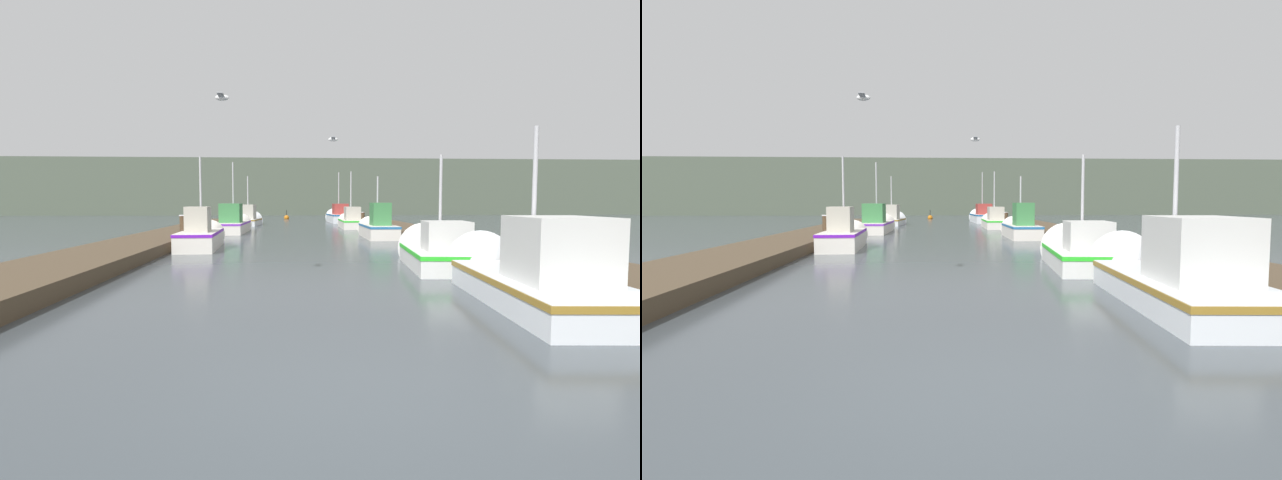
% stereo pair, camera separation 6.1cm
% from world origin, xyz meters
% --- Properties ---
extents(ground_plane, '(200.00, 200.00, 0.00)m').
position_xyz_m(ground_plane, '(0.00, 0.00, 0.00)').
color(ground_plane, '#3D4449').
extents(dock_left, '(2.52, 40.00, 0.36)m').
position_xyz_m(dock_left, '(-5.90, 16.00, 0.18)').
color(dock_left, '#4C3D2B').
rests_on(dock_left, ground_plane).
extents(dock_right, '(2.52, 40.00, 0.36)m').
position_xyz_m(dock_right, '(5.90, 16.00, 0.18)').
color(dock_right, '#4C3D2B').
rests_on(dock_right, ground_plane).
extents(distant_shore_ridge, '(120.00, 16.00, 7.06)m').
position_xyz_m(distant_shore_ridge, '(0.00, 65.52, 3.53)').
color(distant_shore_ridge, '#4C5647').
rests_on(distant_shore_ridge, ground_plane).
extents(fishing_boat_0, '(2.13, 5.73, 3.63)m').
position_xyz_m(fishing_boat_0, '(3.67, 4.48, 0.43)').
color(fishing_boat_0, silver).
rests_on(fishing_boat_0, ground_plane).
extents(fishing_boat_1, '(2.16, 4.88, 3.54)m').
position_xyz_m(fishing_boat_1, '(3.50, 9.30, 0.36)').
color(fishing_boat_1, silver).
rests_on(fishing_boat_1, ground_plane).
extents(fishing_boat_2, '(1.50, 5.27, 3.70)m').
position_xyz_m(fishing_boat_2, '(-3.86, 15.02, 0.46)').
color(fishing_boat_2, silver).
rests_on(fishing_boat_2, ground_plane).
extents(fishing_boat_3, '(1.43, 4.76, 3.28)m').
position_xyz_m(fishing_boat_3, '(3.74, 19.77, 0.49)').
color(fishing_boat_3, silver).
rests_on(fishing_boat_3, ground_plane).
extents(fishing_boat_4, '(1.66, 6.12, 4.34)m').
position_xyz_m(fishing_boat_4, '(-3.64, 24.49, 0.48)').
color(fishing_boat_4, silver).
rests_on(fishing_boat_4, ground_plane).
extents(fishing_boat_5, '(1.48, 5.32, 4.06)m').
position_xyz_m(fishing_boat_5, '(3.57, 28.66, 0.44)').
color(fishing_boat_5, silver).
rests_on(fishing_boat_5, ground_plane).
extents(fishing_boat_6, '(1.99, 4.52, 4.10)m').
position_xyz_m(fishing_boat_6, '(-3.47, 32.72, 0.46)').
color(fishing_boat_6, silver).
rests_on(fishing_boat_6, ground_plane).
extents(fishing_boat_7, '(1.83, 5.63, 4.55)m').
position_xyz_m(fishing_boat_7, '(3.65, 37.28, 0.49)').
color(fishing_boat_7, silver).
rests_on(fishing_boat_7, ground_plane).
extents(mooring_piling_0, '(0.34, 0.34, 1.18)m').
position_xyz_m(mooring_piling_0, '(-4.59, 29.97, 0.60)').
color(mooring_piling_0, '#473523').
rests_on(mooring_piling_0, ground_plane).
extents(mooring_piling_1, '(0.30, 0.30, 1.04)m').
position_xyz_m(mooring_piling_1, '(4.81, 7.15, 0.53)').
color(mooring_piling_1, '#473523').
rests_on(mooring_piling_1, ground_plane).
extents(mooring_piling_2, '(0.31, 0.31, 0.97)m').
position_xyz_m(mooring_piling_2, '(4.85, 31.67, 0.49)').
color(mooring_piling_2, '#473523').
rests_on(mooring_piling_2, ground_plane).
extents(mooring_piling_3, '(0.26, 0.26, 1.25)m').
position_xyz_m(mooring_piling_3, '(-4.49, 14.59, 0.63)').
color(mooring_piling_3, '#473523').
rests_on(mooring_piling_3, ground_plane).
extents(channel_buoy, '(0.49, 0.49, 0.99)m').
position_xyz_m(channel_buoy, '(-0.68, 44.75, 0.14)').
color(channel_buoy, '#BF6513').
rests_on(channel_buoy, ground_plane).
extents(seagull_lead, '(0.29, 0.55, 0.12)m').
position_xyz_m(seagull_lead, '(0.73, 10.56, 3.57)').
color(seagull_lead, white).
extents(seagull_1, '(0.29, 0.55, 0.12)m').
position_xyz_m(seagull_1, '(-1.93, 6.18, 3.85)').
color(seagull_1, white).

